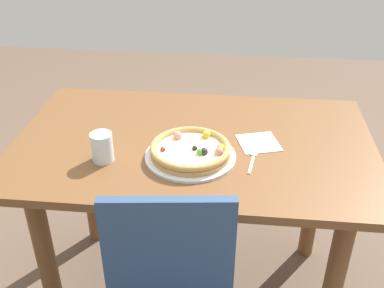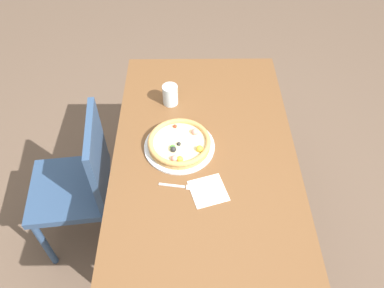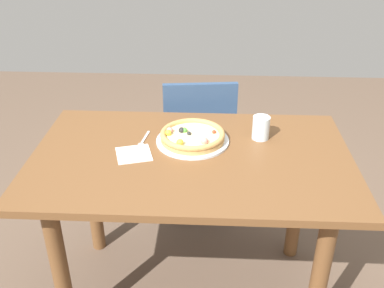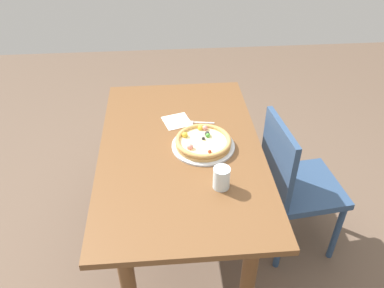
# 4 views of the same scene
# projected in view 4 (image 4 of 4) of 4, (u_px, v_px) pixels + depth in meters

# --- Properties ---
(ground_plane) EXTENTS (6.00, 6.00, 0.00)m
(ground_plane) POSITION_uv_depth(u_px,v_px,m) (183.00, 245.00, 2.40)
(ground_plane) COLOR brown
(dining_table) EXTENTS (1.33, 0.81, 0.77)m
(dining_table) POSITION_uv_depth(u_px,v_px,m) (181.00, 167.00, 2.02)
(dining_table) COLOR brown
(dining_table) RESTS_ON ground
(chair_near) EXTENTS (0.44, 0.44, 0.88)m
(chair_near) POSITION_uv_depth(u_px,v_px,m) (293.00, 183.00, 2.15)
(chair_near) COLOR navy
(chair_near) RESTS_ON ground
(plate) EXTENTS (0.32, 0.32, 0.01)m
(plate) POSITION_uv_depth(u_px,v_px,m) (203.00, 146.00, 1.95)
(plate) COLOR silver
(plate) RESTS_ON dining_table
(pizza) EXTENTS (0.28, 0.28, 0.05)m
(pizza) POSITION_uv_depth(u_px,v_px,m) (203.00, 142.00, 1.93)
(pizza) COLOR tan
(pizza) RESTS_ON plate
(fork) EXTENTS (0.04, 0.17, 0.00)m
(fork) POSITION_uv_depth(u_px,v_px,m) (197.00, 122.00, 2.12)
(fork) COLOR silver
(fork) RESTS_ON dining_table
(drinking_glass) EXTENTS (0.08, 0.08, 0.10)m
(drinking_glass) POSITION_uv_depth(u_px,v_px,m) (221.00, 178.00, 1.69)
(drinking_glass) COLOR silver
(drinking_glass) RESTS_ON dining_table
(napkin) EXTENTS (0.17, 0.17, 0.00)m
(napkin) POSITION_uv_depth(u_px,v_px,m) (177.00, 121.00, 2.13)
(napkin) COLOR white
(napkin) RESTS_ON dining_table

